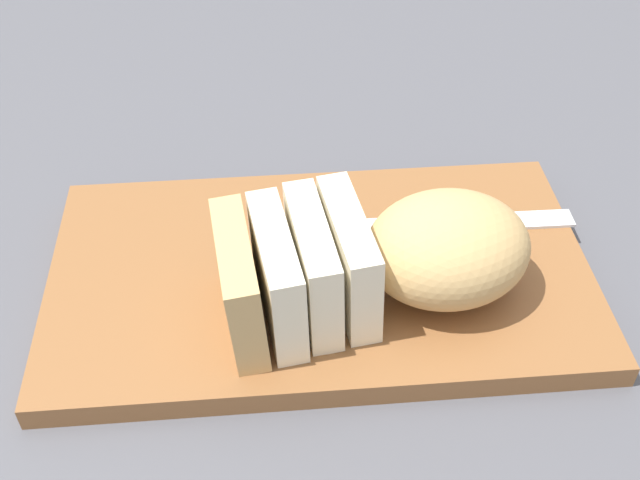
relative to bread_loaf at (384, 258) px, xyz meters
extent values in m
plane|color=#4C4C51|center=(0.05, -0.04, -0.06)|extent=(3.00, 3.00, 0.00)
cube|color=brown|center=(0.05, -0.04, -0.05)|extent=(0.46, 0.27, 0.02)
ellipsoid|color=tan|center=(-0.05, -0.01, 0.00)|extent=(0.15, 0.13, 0.08)
cube|color=beige|center=(0.03, 0.00, 0.00)|extent=(0.04, 0.11, 0.08)
cube|color=beige|center=(0.06, 0.01, 0.00)|extent=(0.04, 0.11, 0.08)
cube|color=beige|center=(0.08, 0.01, 0.00)|extent=(0.04, 0.11, 0.08)
cube|color=tan|center=(0.11, 0.02, 0.00)|extent=(0.04, 0.11, 0.09)
cube|color=silver|center=(-0.08, -0.08, -0.04)|extent=(0.20, 0.02, 0.00)
cylinder|color=#593319|center=(0.05, -0.08, -0.03)|extent=(0.06, 0.02, 0.02)
cube|color=silver|center=(0.02, -0.08, -0.03)|extent=(0.02, 0.02, 0.02)
sphere|color=#A8753D|center=(-0.01, -0.03, -0.04)|extent=(0.01, 0.01, 0.01)
sphere|color=#A8753D|center=(0.03, -0.07, -0.04)|extent=(0.00, 0.00, 0.00)
sphere|color=#A8753D|center=(-0.03, -0.05, -0.04)|extent=(0.00, 0.00, 0.00)
sphere|color=#A8753D|center=(0.07, -0.07, -0.04)|extent=(0.01, 0.01, 0.01)
camera|label=1|loc=(0.08, 0.44, 0.42)|focal=44.03mm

